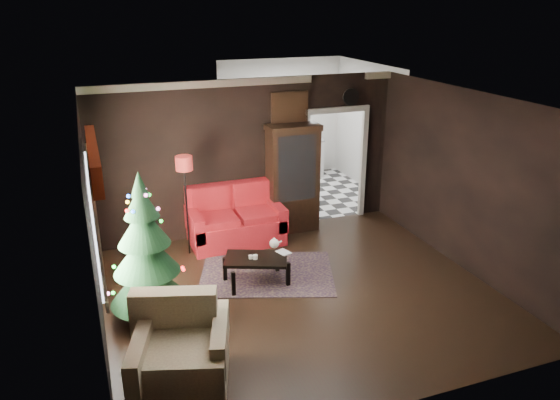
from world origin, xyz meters
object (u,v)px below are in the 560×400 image
object	(u,v)px
christmas_tree	(145,249)
armchair	(182,350)
curio_cabinet	(293,181)
floor_lamp	(187,208)
coffee_table	(256,270)
loveseat	(236,216)
kitchen_table	(296,183)
teapot	(274,243)
wall_clock	(351,97)

from	to	relation	value
christmas_tree	armchair	size ratio (longest dim) A/B	1.85
curio_cabinet	floor_lamp	xyz separation A→B (m)	(-2.02, -0.37, -0.12)
armchair	coffee_table	world-z (taller)	armchair
loveseat	floor_lamp	world-z (taller)	floor_lamp
loveseat	kitchen_table	distance (m)	2.45
christmas_tree	curio_cabinet	bearing A→B (deg)	37.33
teapot	wall_clock	size ratio (longest dim) A/B	0.53
loveseat	christmas_tree	world-z (taller)	christmas_tree
curio_cabinet	christmas_tree	size ratio (longest dim) A/B	0.98
kitchen_table	christmas_tree	bearing A→B (deg)	-134.26
armchair	wall_clock	world-z (taller)	wall_clock
loveseat	armchair	world-z (taller)	loveseat
curio_cabinet	floor_lamp	bearing A→B (deg)	-169.57
curio_cabinet	wall_clock	distance (m)	1.88
curio_cabinet	armchair	size ratio (longest dim) A/B	1.81
floor_lamp	curio_cabinet	bearing A→B (deg)	10.43
wall_clock	kitchen_table	bearing A→B (deg)	113.75
loveseat	coffee_table	size ratio (longest dim) A/B	1.84
christmas_tree	coffee_table	world-z (taller)	christmas_tree
christmas_tree	kitchen_table	world-z (taller)	christmas_tree
curio_cabinet	wall_clock	world-z (taller)	wall_clock
armchair	wall_clock	xyz separation A→B (m)	(3.93, 3.83, 1.92)
kitchen_table	loveseat	bearing A→B (deg)	-137.49
teapot	loveseat	bearing A→B (deg)	100.85
coffee_table	wall_clock	world-z (taller)	wall_clock
curio_cabinet	loveseat	bearing A→B (deg)	-169.17
christmas_tree	armchair	bearing A→B (deg)	-83.64
wall_clock	armchair	bearing A→B (deg)	-135.74
curio_cabinet	teapot	world-z (taller)	curio_cabinet
armchair	wall_clock	size ratio (longest dim) A/B	3.28
christmas_tree	kitchen_table	distance (m)	5.12
floor_lamp	coffee_table	bearing A→B (deg)	-61.29
teapot	armchair	bearing A→B (deg)	-130.66
loveseat	kitchen_table	xyz separation A→B (m)	(1.80, 1.65, -0.12)
curio_cabinet	armchair	xyz separation A→B (m)	(-2.73, -3.65, -0.49)
coffee_table	loveseat	bearing A→B (deg)	85.49
floor_lamp	kitchen_table	bearing A→B (deg)	34.02
loveseat	curio_cabinet	world-z (taller)	curio_cabinet
christmas_tree	wall_clock	world-z (taller)	wall_clock
curio_cabinet	coffee_table	bearing A→B (deg)	-126.11
christmas_tree	armchair	world-z (taller)	christmas_tree
loveseat	teapot	distance (m)	1.32
christmas_tree	teapot	xyz separation A→B (m)	(1.99, 0.69, -0.54)
loveseat	teapot	bearing A→B (deg)	-79.15
kitchen_table	coffee_table	bearing A→B (deg)	-121.20
christmas_tree	coffee_table	distance (m)	1.88
wall_clock	loveseat	bearing A→B (deg)	-170.34
floor_lamp	kitchen_table	distance (m)	3.25
teapot	coffee_table	bearing A→B (deg)	-149.04
curio_cabinet	kitchen_table	distance (m)	1.67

